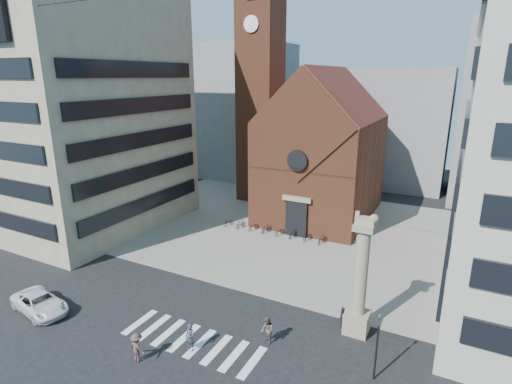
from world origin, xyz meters
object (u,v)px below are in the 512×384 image
pedestrian_1 (267,330)px  pedestrian_2 (342,318)px  scooter_0 (229,222)px  traffic_light (377,345)px  pedestrian_0 (190,337)px  white_car (40,303)px  lion_column (360,287)px

pedestrian_1 → pedestrian_2: size_ratio=1.22×
pedestrian_1 → scooter_0: bearing=173.3°
traffic_light → scooter_0: bearing=139.5°
pedestrian_0 → pedestrian_1: size_ratio=0.97×
pedestrian_1 → scooter_0: size_ratio=1.19×
pedestrian_2 → traffic_light: bearing=-162.8°
white_car → pedestrian_0: 12.63m
pedestrian_1 → scooter_0: pedestrian_1 is taller
lion_column → scooter_0: (-18.18, 13.20, -2.98)m
scooter_0 → pedestrian_2: bearing=-21.8°
pedestrian_2 → pedestrian_0: bearing=110.8°
lion_column → pedestrian_0: 11.53m
lion_column → pedestrian_2: bearing=180.0°
traffic_light → scooter_0: size_ratio=2.65×
white_car → scooter_0: bearing=1.0°
pedestrian_2 → lion_column: bearing=-109.7°
lion_column → pedestrian_1: 6.76m
pedestrian_2 → scooter_0: size_ratio=0.98×
pedestrian_0 → pedestrian_2: bearing=43.1°
traffic_light → pedestrian_2: (-3.00, 4.00, -1.50)m
pedestrian_0 → pedestrian_1: (4.07, 2.85, 0.03)m
pedestrian_1 → pedestrian_0: bearing=-99.4°
pedestrian_0 → scooter_0: pedestrian_0 is taller
traffic_light → pedestrian_2: 5.22m
traffic_light → pedestrian_2: traffic_light is taller
white_car → pedestrian_0: (12.53, 1.59, 0.22)m
lion_column → pedestrian_0: (-8.97, -6.78, -2.52)m
white_car → pedestrian_0: size_ratio=2.74×
pedestrian_2 → scooter_0: bearing=32.8°
pedestrian_0 → pedestrian_2: (7.96, 6.78, -0.14)m
pedestrian_0 → lion_column: bearing=39.7°
pedestrian_2 → scooter_0: pedestrian_2 is taller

